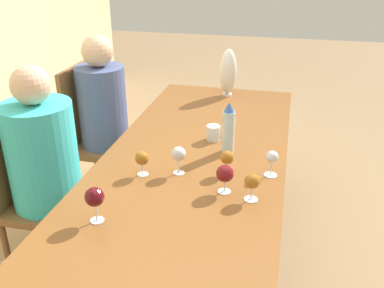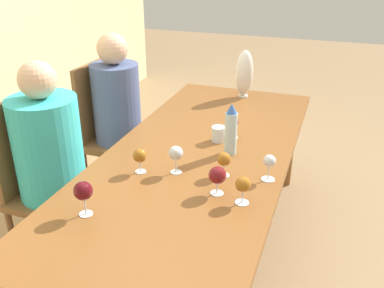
{
  "view_description": "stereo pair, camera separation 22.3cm",
  "coord_description": "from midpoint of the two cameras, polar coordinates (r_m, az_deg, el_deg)",
  "views": [
    {
      "loc": [
        -2.07,
        -0.46,
        1.78
      ],
      "look_at": [
        -0.1,
        0.0,
        0.82
      ],
      "focal_mm": 40.0,
      "sensor_mm": 36.0,
      "label": 1
    },
    {
      "loc": [
        -2.0,
        -0.67,
        1.78
      ],
      "look_at": [
        -0.1,
        0.0,
        0.82
      ],
      "focal_mm": 40.0,
      "sensor_mm": 36.0,
      "label": 2
    }
  ],
  "objects": [
    {
      "name": "chair_far",
      "position": [
        3.15,
        -9.0,
        1.74
      ],
      "size": [
        0.44,
        0.44,
        1.02
      ],
      "color": "brown",
      "rests_on": "ground_plane"
    },
    {
      "name": "dining_table",
      "position": [
        2.39,
        3.48,
        -2.68
      ],
      "size": [
        2.37,
        0.98,
        0.72
      ],
      "color": "brown",
      "rests_on": "ground_plane"
    },
    {
      "name": "chair_near",
      "position": [
        2.57,
        -17.03,
        -4.83
      ],
      "size": [
        0.44,
        0.44,
        1.02
      ],
      "color": "brown",
      "rests_on": "ground_plane"
    },
    {
      "name": "wine_glass_2",
      "position": [
        2.13,
        -4.02,
        -1.7
      ],
      "size": [
        0.07,
        0.07,
        0.13
      ],
      "color": "silver",
      "rests_on": "dining_table"
    },
    {
      "name": "person_far",
      "position": [
        3.06,
        -7.64,
        3.85
      ],
      "size": [
        0.33,
        0.33,
        1.24
      ],
      "color": "#2D2D38",
      "rests_on": "ground_plane"
    },
    {
      "name": "wine_glass_6",
      "position": [
        2.11,
        13.29,
        -2.43
      ],
      "size": [
        0.07,
        0.07,
        0.13
      ],
      "color": "silver",
      "rests_on": "dining_table"
    },
    {
      "name": "wine_glass_1",
      "position": [
        1.95,
        6.69,
        -4.29
      ],
      "size": [
        0.08,
        0.08,
        0.14
      ],
      "color": "silver",
      "rests_on": "dining_table"
    },
    {
      "name": "vase",
      "position": [
        3.22,
        9.0,
        9.27
      ],
      "size": [
        0.13,
        0.13,
        0.35
      ],
      "color": "silver",
      "rests_on": "dining_table"
    },
    {
      "name": "wine_glass_0",
      "position": [
        2.11,
        7.33,
        -2.18
      ],
      "size": [
        0.07,
        0.07,
        0.13
      ],
      "color": "silver",
      "rests_on": "dining_table"
    },
    {
      "name": "water_tumbler",
      "position": [
        2.5,
        6.1,
        1.29
      ],
      "size": [
        0.08,
        0.08,
        0.09
      ],
      "color": "silver",
      "rests_on": "dining_table"
    },
    {
      "name": "person_near",
      "position": [
        2.46,
        -15.61,
        -2.68
      ],
      "size": [
        0.37,
        0.37,
        1.24
      ],
      "color": "#2D2D38",
      "rests_on": "ground_plane"
    },
    {
      "name": "wine_glass_4",
      "position": [
        1.9,
        10.17,
        -5.5
      ],
      "size": [
        0.07,
        0.07,
        0.13
      ],
      "color": "silver",
      "rests_on": "dining_table"
    },
    {
      "name": "wine_glass_3",
      "position": [
        2.11,
        0.84,
        -1.37
      ],
      "size": [
        0.07,
        0.07,
        0.15
      ],
      "color": "silver",
      "rests_on": "dining_table"
    },
    {
      "name": "wine_glass_7",
      "position": [
        2.53,
        8.07,
        2.76
      ],
      "size": [
        0.06,
        0.06,
        0.13
      ],
      "color": "silver",
      "rests_on": "dining_table"
    },
    {
      "name": "ground_plane",
      "position": [
        2.76,
        3.11,
        -14.84
      ],
      "size": [
        14.0,
        14.0,
        0.0
      ],
      "primitive_type": "plane",
      "color": "#937551"
    },
    {
      "name": "water_bottle",
      "position": [
        2.32,
        7.96,
        1.8
      ],
      "size": [
        0.07,
        0.07,
        0.29
      ],
      "color": "#ADCCD6",
      "rests_on": "dining_table"
    },
    {
      "name": "wine_glass_5",
      "position": [
        1.82,
        -10.93,
        -6.32
      ],
      "size": [
        0.08,
        0.08,
        0.16
      ],
      "color": "silver",
      "rests_on": "dining_table"
    }
  ]
}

